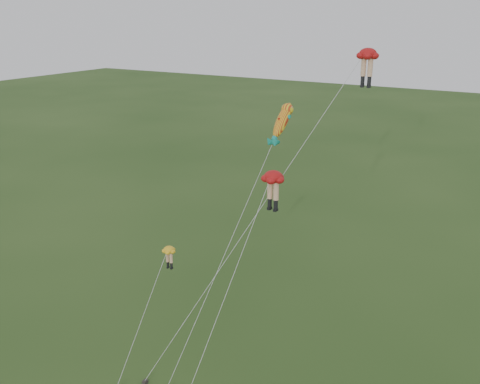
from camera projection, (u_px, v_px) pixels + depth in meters
The scene contains 5 objects.
ground at pixel (180, 382), 34.60m from camera, with size 300.00×300.00×0.00m, color #254217.
legs_kite_red_high at pixel (364, 62), 33.71m from camera, with size 10.13×13.24×20.63m.
legs_kite_red_mid at pixel (272, 182), 33.14m from camera, with size 2.70×9.27×13.46m.
legs_kite_yellow at pixel (167, 257), 35.55m from camera, with size 1.03×6.04×7.97m.
fish_kite at pixel (282, 122), 37.12m from camera, with size 2.71×13.21×16.98m.
Camera 1 is at (17.94, -22.92, 22.75)m, focal length 40.00 mm.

